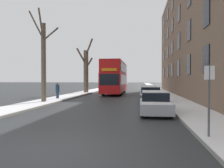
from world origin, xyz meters
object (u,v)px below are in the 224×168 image
object	(u,v)px
bare_tree_left_1	(86,70)
parked_car_2	(148,92)
parked_car_1	(150,95)
double_decker_bus	(115,76)
pedestrian_left_sidewalk	(58,90)
parked_car_0	(155,103)
bare_tree_left_0	(43,58)
street_sign_post	(209,98)

from	to	relation	value
bare_tree_left_1	parked_car_2	size ratio (longest dim) A/B	1.79
parked_car_1	bare_tree_left_1	bearing A→B (deg)	126.14
double_decker_bus	pedestrian_left_sidewalk	world-z (taller)	double_decker_bus
parked_car_0	pedestrian_left_sidewalk	size ratio (longest dim) A/B	2.27
bare_tree_left_0	double_decker_bus	bearing A→B (deg)	70.45
parked_car_1	street_sign_post	xyz separation A→B (m)	(1.35, -11.74, 0.76)
parked_car_2	parked_car_1	bearing A→B (deg)	-90.00
bare_tree_left_0	bare_tree_left_1	distance (m)	13.59
double_decker_bus	parked_car_2	distance (m)	6.82
bare_tree_left_0	parked_car_1	bearing A→B (deg)	10.26
double_decker_bus	bare_tree_left_1	bearing A→B (deg)	170.39
bare_tree_left_0	street_sign_post	xyz separation A→B (m)	(10.29, -10.12, -2.39)
bare_tree_left_1	street_sign_post	world-z (taller)	bare_tree_left_1
parked_car_0	bare_tree_left_0	bearing A→B (deg)	152.95
parked_car_1	pedestrian_left_sidewalk	distance (m)	9.05
bare_tree_left_0	street_sign_post	size ratio (longest dim) A/B	3.16
street_sign_post	parked_car_1	bearing A→B (deg)	96.56
pedestrian_left_sidewalk	bare_tree_left_1	bearing A→B (deg)	-58.19
parked_car_0	pedestrian_left_sidewalk	world-z (taller)	pedestrian_left_sidewalk
parked_car_1	pedestrian_left_sidewalk	size ratio (longest dim) A/B	2.61
bare_tree_left_1	parked_car_2	distance (m)	10.77
parked_car_2	pedestrian_left_sidewalk	distance (m)	10.18
parked_car_0	parked_car_1	size ratio (longest dim) A/B	0.87
parked_car_2	street_sign_post	distance (m)	18.15
bare_tree_left_0	bare_tree_left_1	world-z (taller)	bare_tree_left_1
parked_car_1	pedestrian_left_sidewalk	xyz separation A→B (m)	(-8.93, 1.46, 0.29)
double_decker_bus	pedestrian_left_sidewalk	distance (m)	10.89
parked_car_0	street_sign_post	distance (m)	5.77
double_decker_bus	street_sign_post	size ratio (longest dim) A/B	4.66
parked_car_1	street_sign_post	bearing A→B (deg)	-83.44
bare_tree_left_1	parked_car_0	bearing A→B (deg)	-64.29
bare_tree_left_1	parked_car_0	distance (m)	20.34
bare_tree_left_0	parked_car_1	xyz separation A→B (m)	(8.94, 1.62, -3.15)
bare_tree_left_1	street_sign_post	size ratio (longest dim) A/B	3.20
parked_car_0	street_sign_post	xyz separation A→B (m)	(1.35, -5.56, 0.80)
parked_car_0	street_sign_post	world-z (taller)	street_sign_post
double_decker_bus	parked_car_0	distance (m)	18.05
pedestrian_left_sidewalk	bare_tree_left_0	bearing A→B (deg)	122.56
bare_tree_left_0	double_decker_bus	size ratio (longest dim) A/B	0.68
double_decker_bus	parked_car_0	xyz separation A→B (m)	(4.38, -17.41, -1.87)
pedestrian_left_sidewalk	double_decker_bus	bearing A→B (deg)	-82.13
bare_tree_left_0	parked_car_0	distance (m)	10.53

